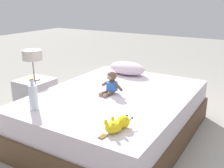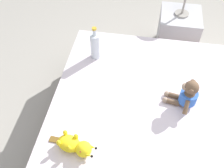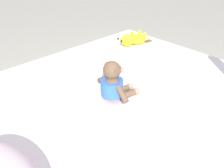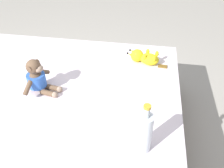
# 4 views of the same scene
# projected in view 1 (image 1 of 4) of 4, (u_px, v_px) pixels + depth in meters

# --- Properties ---
(ground_plane) EXTENTS (16.00, 16.00, 0.00)m
(ground_plane) POSITION_uv_depth(u_px,v_px,m) (115.00, 134.00, 2.96)
(ground_plane) COLOR #9E998E
(bed) EXTENTS (1.50, 1.98, 0.48)m
(bed) POSITION_uv_depth(u_px,v_px,m) (115.00, 115.00, 2.89)
(bed) COLOR brown
(bed) RESTS_ON ground_plane
(pillow) EXTENTS (0.54, 0.35, 0.16)m
(pillow) POSITION_uv_depth(u_px,v_px,m) (127.00, 68.00, 3.49)
(pillow) COLOR silver
(pillow) RESTS_ON bed
(plush_monkey) EXTENTS (0.29, 0.24, 0.24)m
(plush_monkey) POSITION_uv_depth(u_px,v_px,m) (111.00, 85.00, 2.79)
(plush_monkey) COLOR brown
(plush_monkey) RESTS_ON bed
(plush_yellow_creature) EXTENTS (0.16, 0.33, 0.10)m
(plush_yellow_creature) POSITION_uv_depth(u_px,v_px,m) (118.00, 124.00, 2.02)
(plush_yellow_creature) COLOR yellow
(plush_yellow_creature) RESTS_ON bed
(glass_bottle) EXTENTS (0.08, 0.08, 0.30)m
(glass_bottle) POSITION_uv_depth(u_px,v_px,m) (33.00, 97.00, 2.38)
(glass_bottle) COLOR silver
(glass_bottle) RESTS_ON bed
(nightstand) EXTENTS (0.41, 0.41, 0.45)m
(nightstand) POSITION_uv_depth(u_px,v_px,m) (36.00, 97.00, 3.45)
(nightstand) COLOR #B2B2B7
(nightstand) RESTS_ON ground_plane
(bedside_lamp) EXTENTS (0.24, 0.24, 0.38)m
(bedside_lamp) POSITION_uv_depth(u_px,v_px,m) (32.00, 56.00, 3.29)
(bedside_lamp) COLOR gray
(bedside_lamp) RESTS_ON nightstand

